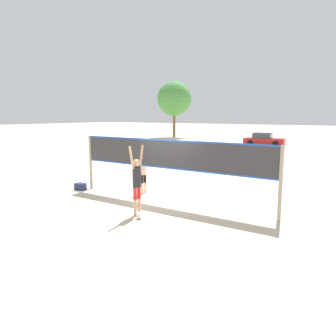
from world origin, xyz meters
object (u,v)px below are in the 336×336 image
at_px(player_spiker, 137,178).
at_px(parked_car_near, 264,140).
at_px(tree_right_cluster, 174,99).
at_px(volleyball_net, 168,159).
at_px(gear_bag, 80,186).
at_px(volleyball, 139,216).
at_px(player_blocker, 143,169).

relative_size(player_spiker, parked_car_near, 0.53).
bearing_deg(parked_car_near, tree_right_cluster, 150.21).
relative_size(volleyball_net, gear_bag, 18.90).
bearing_deg(volleyball, gear_bag, 159.71).
distance_m(volleyball, tree_right_cluster, 39.44).
distance_m(volleyball_net, gear_bag, 4.62).
xyz_separation_m(volleyball, parked_car_near, (-4.58, 26.77, 0.51)).
distance_m(volleyball_net, volleyball, 2.75).
distance_m(volleyball, parked_car_near, 27.17).
xyz_separation_m(gear_bag, parked_car_near, (0.16, 25.03, 0.47)).
relative_size(volleyball_net, tree_right_cluster, 1.03).
bearing_deg(volleyball, player_blocker, 125.71).
relative_size(player_spiker, player_blocker, 1.18).
relative_size(player_blocker, tree_right_cluster, 0.24).
height_order(volleyball_net, parked_car_near, volleyball_net).
distance_m(volleyball, gear_bag, 5.05).
relative_size(volleyball_net, volleyball, 38.83).
height_order(volleyball_net, player_blocker, volleyball_net).
bearing_deg(volleyball_net, gear_bag, -173.60).
xyz_separation_m(volleyball, tree_right_cluster, (-20.22, 33.41, 5.50)).
bearing_deg(tree_right_cluster, volleyball_net, -57.55).
bearing_deg(gear_bag, volleyball_net, 6.40).
bearing_deg(volleyball, parked_car_near, 99.70).
xyz_separation_m(player_blocker, volleyball, (2.05, -2.85, -0.91)).
distance_m(player_blocker, gear_bag, 3.03).
height_order(player_spiker, tree_right_cluster, tree_right_cluster).
distance_m(player_blocker, tree_right_cluster, 35.85).
bearing_deg(player_blocker, player_spiker, 34.06).
bearing_deg(parked_car_near, volleyball, -87.12).
distance_m(volleyball_net, player_blocker, 1.88).
xyz_separation_m(player_spiker, player_blocker, (-1.71, 2.53, -0.21)).
bearing_deg(parked_car_near, player_blocker, -90.79).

